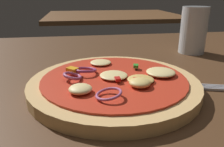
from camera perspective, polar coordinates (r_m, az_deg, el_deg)
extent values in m
cube|color=#4C301C|center=(0.37, -1.58, -5.95)|extent=(1.14, 0.96, 0.03)
cylinder|color=tan|center=(0.36, 0.49, -2.72)|extent=(0.27, 0.27, 0.02)
cylinder|color=red|center=(0.36, 0.49, -1.20)|extent=(0.23, 0.23, 0.00)
ellipsoid|color=#EFCC72|center=(0.32, 7.05, -2.30)|extent=(0.03, 0.03, 0.01)
ellipsoid|color=#F4DB8E|center=(0.37, 12.44, 0.13)|extent=(0.05, 0.05, 0.01)
ellipsoid|color=#F4DB8E|center=(0.31, -7.97, -3.87)|extent=(0.03, 0.03, 0.01)
ellipsoid|color=#F4DB8E|center=(0.42, -3.30, 2.80)|extent=(0.04, 0.04, 0.01)
ellipsoid|color=#E5BC60|center=(0.34, 7.25, -1.48)|extent=(0.04, 0.04, 0.01)
ellipsoid|color=#F4DB8E|center=(0.36, 0.42, -0.43)|extent=(0.04, 0.04, 0.01)
torus|color=#B25984|center=(0.29, -0.83, -5.15)|extent=(0.04, 0.04, 0.01)
torus|color=#B25984|center=(0.35, -9.97, -0.40)|extent=(0.04, 0.03, 0.01)
torus|color=#93386B|center=(0.38, -6.82, 0.93)|extent=(0.05, 0.05, 0.01)
cube|color=orange|center=(0.37, -9.96, 0.90)|extent=(0.02, 0.02, 0.01)
cube|color=red|center=(0.33, 6.50, -1.57)|extent=(0.01, 0.01, 0.01)
cube|color=#2D8C28|center=(0.40, 6.05, 1.92)|extent=(0.01, 0.01, 0.00)
cube|color=red|center=(0.34, 1.42, -1.40)|extent=(0.01, 0.01, 0.00)
cube|color=silver|center=(0.41, 24.00, -2.78)|extent=(0.04, 0.01, 0.00)
cube|color=silver|center=(0.40, 24.21, -3.08)|extent=(0.04, 0.01, 0.00)
cube|color=silver|center=(0.40, 24.42, -3.40)|extent=(0.04, 0.01, 0.00)
cube|color=silver|center=(0.39, 24.63, -3.71)|extent=(0.04, 0.01, 0.00)
cylinder|color=silver|center=(0.61, 19.88, 10.24)|extent=(0.06, 0.06, 0.11)
cylinder|color=#C67214|center=(0.62, 19.63, 8.11)|extent=(0.06, 0.06, 0.07)
cube|color=brown|center=(1.62, 0.17, 14.32)|extent=(0.90, 0.67, 0.03)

